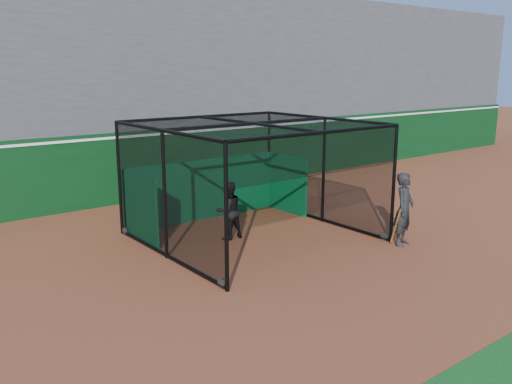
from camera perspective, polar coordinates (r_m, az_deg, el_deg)
ground at (r=12.87m, az=1.86°, el=-8.29°), size 120.00×120.00×0.00m
outfield_wall at (r=19.61m, az=-14.21°, el=2.59°), size 50.00×0.50×2.50m
grandstand at (r=22.83m, az=-18.59°, el=11.77°), size 50.00×7.85×8.95m
batting_cage at (r=14.90m, az=-0.37°, el=1.07°), size 5.54×5.38×3.21m
batter at (r=15.01m, az=-2.89°, el=-1.96°), size 0.80×0.63×1.62m
on_deck_player at (r=14.97m, az=15.32°, el=-1.77°), size 0.83×0.67×1.97m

